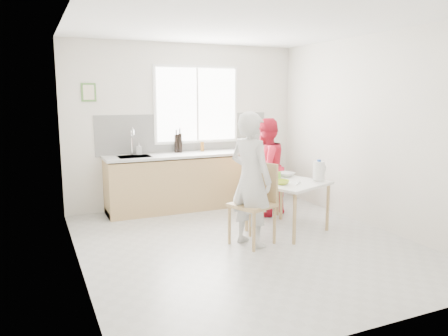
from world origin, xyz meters
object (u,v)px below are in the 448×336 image
at_px(dining_table, 288,187).
at_px(chair_far, 258,182).
at_px(person_white, 251,179).
at_px(bowl_green, 282,182).
at_px(wine_bottle_a, 180,143).
at_px(person_red, 265,167).
at_px(bowl_white, 286,174).
at_px(milk_jug, 319,170).
at_px(wine_bottle_b, 176,143).
at_px(chair_left, 256,200).

bearing_deg(dining_table, chair_far, 88.83).
relative_size(person_white, bowl_green, 8.78).
xyz_separation_m(person_white, wine_bottle_a, (-0.18, 2.16, 0.24)).
relative_size(person_red, bowl_green, 7.95).
height_order(bowl_white, milk_jug, milk_jug).
bearing_deg(person_white, bowl_green, -94.89).
distance_m(chair_far, milk_jug, 1.15).
xyz_separation_m(dining_table, person_red, (0.12, 0.84, 0.13)).
bearing_deg(person_red, bowl_green, 51.28).
distance_m(dining_table, person_white, 0.81).
relative_size(person_white, wine_bottle_a, 5.22).
bearing_deg(milk_jug, person_white, 165.75).
bearing_deg(wine_bottle_b, person_red, -43.90).
relative_size(bowl_white, wine_bottle_a, 0.75).
bearing_deg(wine_bottle_a, person_red, -44.92).
distance_m(person_white, milk_jug, 1.14).
bearing_deg(milk_jug, chair_left, 164.23).
distance_m(chair_far, wine_bottle_b, 1.51).
height_order(person_white, wine_bottle_a, person_white).
xyz_separation_m(person_red, bowl_white, (0.06, -0.49, -0.03)).
bearing_deg(chair_far, dining_table, -113.07).
distance_m(person_red, bowl_white, 0.50).
relative_size(person_white, bowl_white, 6.93).
bearing_deg(chair_far, person_red, -49.22).
relative_size(dining_table, person_white, 0.70).
relative_size(wine_bottle_a, wine_bottle_b, 1.07).
bearing_deg(chair_left, wine_bottle_a, 165.84).
bearing_deg(bowl_white, person_white, -145.12).
xyz_separation_m(chair_left, milk_jug, (1.03, 0.11, 0.28)).
relative_size(chair_far, bowl_green, 4.97).
bearing_deg(person_white, chair_far, -54.09).
xyz_separation_m(chair_far, wine_bottle_b, (-0.99, 1.00, 0.55)).
bearing_deg(person_white, person_red, -58.86).
bearing_deg(bowl_white, milk_jug, -65.52).
bearing_deg(chair_left, milk_jug, 74.23).
relative_size(chair_far, wine_bottle_b, 3.15).
height_order(person_red, wine_bottle_b, person_red).
bearing_deg(person_white, dining_table, -90.00).
xyz_separation_m(chair_left, person_white, (-0.10, -0.04, 0.28)).
bearing_deg(wine_bottle_a, wine_bottle_b, 162.15).
bearing_deg(wine_bottle_b, wine_bottle_a, -17.85).
xyz_separation_m(dining_table, wine_bottle_b, (-0.97, 1.89, 0.45)).
bearing_deg(person_white, wine_bottle_a, -17.02).
xyz_separation_m(chair_far, bowl_green, (-0.19, -1.01, 0.20)).
height_order(chair_far, person_red, person_red).
xyz_separation_m(bowl_white, wine_bottle_a, (-1.10, 1.53, 0.36)).
height_order(bowl_green, bowl_white, same).
relative_size(bowl_white, milk_jug, 0.87).
bearing_deg(dining_table, person_white, -158.10).
distance_m(bowl_white, wine_bottle_b, 1.96).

